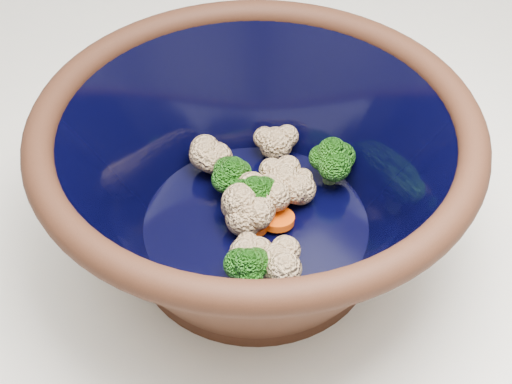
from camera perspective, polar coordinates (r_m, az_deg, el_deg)
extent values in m
cylinder|color=black|center=(0.60, 0.00, -4.10)|extent=(0.20, 0.20, 0.01)
torus|color=black|center=(0.51, 0.00, 5.34)|extent=(0.33, 0.33, 0.02)
cylinder|color=black|center=(0.59, 0.00, -2.52)|extent=(0.19, 0.19, 0.00)
cylinder|color=#608442|center=(0.60, -1.78, 0.25)|extent=(0.01, 0.01, 0.02)
ellipsoid|color=#206E15|center=(0.59, -1.83, 1.65)|extent=(0.03, 0.03, 0.03)
cylinder|color=#608442|center=(0.58, -0.10, -1.34)|extent=(0.01, 0.01, 0.02)
ellipsoid|color=#206E15|center=(0.57, -0.10, 0.07)|extent=(0.04, 0.04, 0.03)
cylinder|color=#608442|center=(0.61, 5.96, 1.50)|extent=(0.01, 0.01, 0.02)
ellipsoid|color=#206E15|center=(0.60, 6.11, 3.06)|extent=(0.04, 0.04, 0.03)
cylinder|color=#608442|center=(0.53, -0.58, -7.18)|extent=(0.01, 0.01, 0.02)
ellipsoid|color=#206E15|center=(0.52, -0.59, -5.84)|extent=(0.03, 0.03, 0.03)
sphere|color=#CEB58E|center=(0.53, 1.68, -5.77)|extent=(0.03, 0.03, 0.03)
sphere|color=#CEB58E|center=(0.59, 2.11, 0.89)|extent=(0.03, 0.03, 0.03)
sphere|color=#CEB58E|center=(0.57, -0.90, -2.05)|extent=(0.03, 0.03, 0.03)
sphere|color=#CEB58E|center=(0.57, -0.05, -1.24)|extent=(0.03, 0.03, 0.03)
sphere|color=#CEB58E|center=(0.58, 1.11, -0.07)|extent=(0.03, 0.03, 0.03)
sphere|color=#CEB58E|center=(0.57, 0.08, -1.61)|extent=(0.03, 0.03, 0.03)
sphere|color=#CEB58E|center=(0.63, 1.59, 3.89)|extent=(0.03, 0.03, 0.03)
sphere|color=#CEB58E|center=(0.54, 0.08, -5.02)|extent=(0.03, 0.03, 0.03)
sphere|color=#CEB58E|center=(0.62, -3.20, 2.71)|extent=(0.03, 0.03, 0.03)
sphere|color=#CEB58E|center=(0.59, 3.54, 0.24)|extent=(0.03, 0.03, 0.03)
sphere|color=#CEB58E|center=(0.58, -0.47, -0.96)|extent=(0.03, 0.03, 0.03)
cylinder|color=#D74109|center=(0.58, -0.54, -2.54)|extent=(0.03, 0.03, 0.01)
cylinder|color=#D74109|center=(0.58, -0.39, -2.53)|extent=(0.03, 0.03, 0.01)
cylinder|color=#D74109|center=(0.58, 1.66, -2.17)|extent=(0.03, 0.03, 0.01)
cylinder|color=#D74109|center=(0.58, -0.88, -1.84)|extent=(0.03, 0.03, 0.01)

